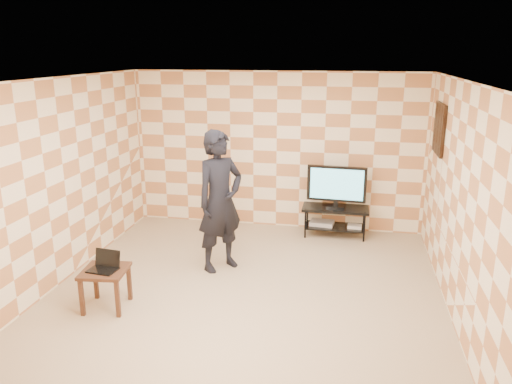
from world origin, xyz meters
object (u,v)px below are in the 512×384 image
(tv_stand, at_px, (335,215))
(person, at_px, (220,201))
(tv, at_px, (337,185))
(side_table, at_px, (105,276))

(tv_stand, height_order, person, person)
(tv_stand, bearing_deg, person, -134.20)
(tv, bearing_deg, person, -134.25)
(tv, height_order, side_table, tv)
(tv, bearing_deg, side_table, -131.39)
(tv_stand, relative_size, person, 0.55)
(tv_stand, distance_m, side_table, 3.98)
(tv_stand, height_order, side_table, same)
(side_table, bearing_deg, tv_stand, 48.64)
(side_table, distance_m, person, 1.85)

